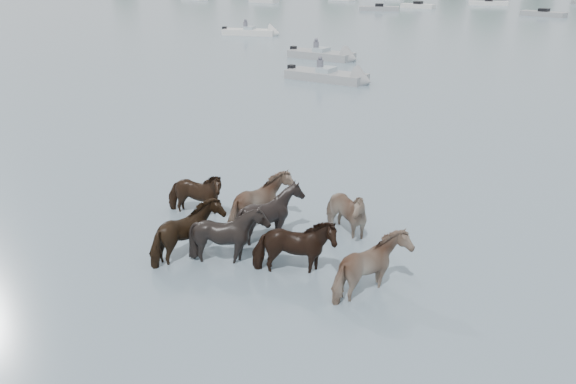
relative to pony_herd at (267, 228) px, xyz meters
The scene contains 6 objects.
ground 1.58m from the pony_herd, 165.27° to the right, with size 400.00×400.00×0.00m, color slate.
pony_herd is the anchor object (origin of this frame).
motorboat_a 27.72m from the pony_herd, 112.20° to the left, with size 5.14×1.97×1.92m.
motorboat_b 20.37m from the pony_herd, 109.93° to the left, with size 5.24×1.87×1.92m.
motorboat_f 40.42m from the pony_herd, 122.12° to the left, with size 5.23×2.89×1.92m.
distant_flotilla 75.56m from the pony_herd, 91.50° to the left, with size 106.45×28.18×0.93m.
Camera 1 is at (8.08, -10.54, 6.56)m, focal length 37.38 mm.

